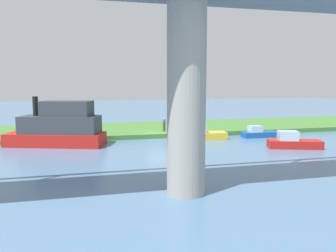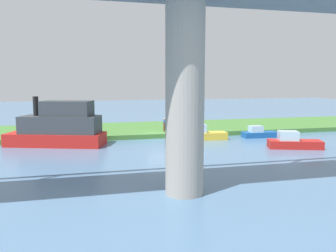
% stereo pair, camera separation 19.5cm
% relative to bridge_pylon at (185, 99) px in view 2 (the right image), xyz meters
% --- Properties ---
extents(ground_plane, '(160.00, 160.00, 0.00)m').
position_rel_bridge_pylon_xyz_m(ground_plane, '(-2.85, -18.63, -5.24)').
color(ground_plane, '#4C7093').
extents(grassy_bank, '(80.00, 12.00, 0.50)m').
position_rel_bridge_pylon_xyz_m(grassy_bank, '(-2.85, -24.63, -4.99)').
color(grassy_bank, '#427533').
rests_on(grassy_bank, ground).
extents(bridge_pylon, '(2.08, 2.08, 10.47)m').
position_rel_bridge_pylon_xyz_m(bridge_pylon, '(0.00, 0.00, 0.00)').
color(bridge_pylon, '#9E998E').
rests_on(bridge_pylon, ground).
extents(person_on_bank, '(0.51, 0.51, 1.39)m').
position_rel_bridge_pylon_xyz_m(person_on_bank, '(-4.29, -21.91, -4.04)').
color(person_on_bank, '#2D334C').
rests_on(person_on_bank, grassy_bank).
extents(mooring_post, '(0.20, 0.20, 1.07)m').
position_rel_bridge_pylon_xyz_m(mooring_post, '(-3.85, -20.31, -4.20)').
color(mooring_post, brown).
rests_on(mooring_post, grassy_bank).
extents(skiff_small, '(9.75, 5.98, 4.73)m').
position_rel_bridge_pylon_xyz_m(skiff_small, '(7.39, -17.02, -3.48)').
color(skiff_small, red).
rests_on(skiff_small, ground).
extents(motorboat_red, '(5.08, 3.21, 1.60)m').
position_rel_bridge_pylon_xyz_m(motorboat_red, '(-13.68, -10.18, -4.67)').
color(motorboat_red, red).
rests_on(motorboat_red, ground).
extents(houseboat_blue, '(5.11, 2.23, 1.65)m').
position_rel_bridge_pylon_xyz_m(houseboat_blue, '(-7.15, -16.94, -4.65)').
color(houseboat_blue, gold).
rests_on(houseboat_blue, ground).
extents(pontoon_yellow, '(3.96, 1.56, 1.30)m').
position_rel_bridge_pylon_xyz_m(pontoon_yellow, '(-13.79, -16.74, -4.77)').
color(pontoon_yellow, '#195199').
rests_on(pontoon_yellow, ground).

